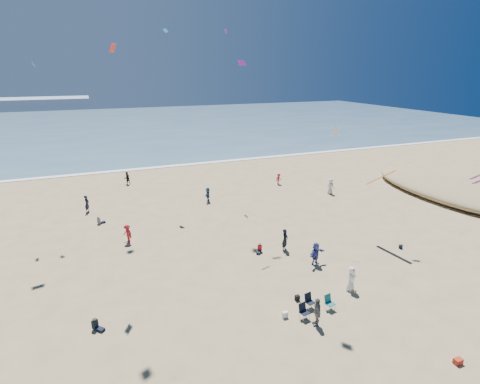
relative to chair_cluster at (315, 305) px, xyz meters
name	(u,v)px	position (x,y,z in m)	size (l,w,h in m)	color
ocean	(114,126)	(-5.60, 90.74, -0.47)	(220.00, 100.00, 0.06)	#476B84
surf_line	(139,169)	(-5.60, 40.74, -0.46)	(220.00, 1.20, 0.08)	white
standing_flyers	(244,233)	(-0.25, 11.09, 0.38)	(30.25, 43.85, 1.94)	#B4192E
seated_group	(204,304)	(-6.42, 2.89, -0.08)	(14.16, 32.87, 0.84)	white
chair_cluster	(315,305)	(0.00, 0.00, 0.00)	(2.70, 1.50, 1.00)	black
white_tote	(285,315)	(-2.01, 0.24, -0.30)	(0.35, 0.20, 0.40)	white
black_backpack	(297,298)	(-0.39, 1.53, -0.31)	(0.30, 0.22, 0.38)	black
cooler	(458,361)	(4.54, -6.53, -0.35)	(0.45, 0.30, 0.30)	#B02C19
navy_bag	(401,247)	(11.73, 4.85, -0.33)	(0.28, 0.18, 0.34)	black
kites_aloft	(312,68)	(4.20, 8.61, 14.26)	(42.57, 37.27, 30.03)	#F74C2F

